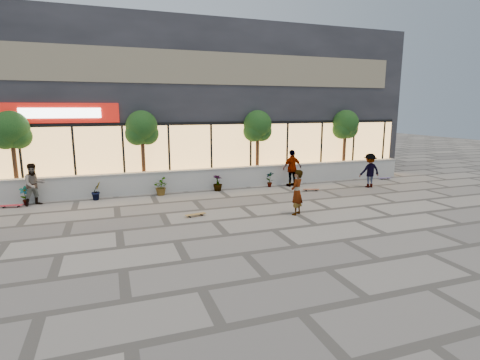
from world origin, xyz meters
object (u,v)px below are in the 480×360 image
object	(u,v)px
tree_east	(345,126)
skateboard_left	(11,205)
skater_right_far	(370,170)
skateboard_center	(196,214)
skater_left	(34,184)
tree_west	(11,132)
tree_mideast	(258,128)
skateboard_right_far	(385,178)
skater_right_near	(292,168)
skateboard_right_near	(311,189)
skater_center	(297,192)
tree_midwest	(142,130)

from	to	relation	value
tree_east	skateboard_left	size ratio (longest dim) A/B	4.42
skater_right_far	skateboard_center	xyz separation A→B (m)	(-9.63, -2.26, -0.80)
tree_east	skater_left	world-z (taller)	tree_east
tree_west	skater_right_far	size ratio (longest dim) A/B	2.24
skater_left	skateboard_center	distance (m)	7.15
tree_mideast	skateboard_right_far	bearing A→B (deg)	-11.61
skateboard_right_far	skater_left	bearing A→B (deg)	-173.51
skater_right_near	skateboard_center	distance (m)	7.15
skater_right_near	skater_left	bearing A→B (deg)	-9.10
skateboard_right_near	tree_mideast	bearing A→B (deg)	139.74
tree_west	skateboard_left	distance (m)	3.26
skateboard_center	skateboard_right_far	size ratio (longest dim) A/B	1.07
tree_east	skateboard_left	distance (m)	17.30
skater_center	skateboard_left	world-z (taller)	skater_center
tree_east	skater_right_far	world-z (taller)	tree_east
skateboard_center	skateboard_left	world-z (taller)	skateboard_left
skater_left	skater_right_near	size ratio (longest dim) A/B	0.93
tree_east	skater_right_far	bearing A→B (deg)	-99.37
skater_right_near	skater_right_far	bearing A→B (deg)	148.13
tree_mideast	skater_left	distance (m)	10.88
tree_mideast	tree_east	bearing A→B (deg)	0.00
tree_midwest	tree_east	size ratio (longest dim) A/B	1.00
tree_west	skateboard_left	world-z (taller)	tree_west
skater_left	skater_right_near	bearing A→B (deg)	-27.15
tree_mideast	tree_east	xyz separation A→B (m)	(5.50, 0.00, 0.00)
tree_midwest	skateboard_right_near	xyz separation A→B (m)	(7.73, -2.82, -2.91)
tree_midwest	skater_left	distance (m)	5.23
tree_midwest	skater_right_near	xyz separation A→B (m)	(7.37, -1.45, -2.03)
skater_center	skateboard_left	xyz separation A→B (m)	(-10.58, 4.78, -0.78)
tree_midwest	skateboard_right_far	bearing A→B (deg)	-6.43
skater_right_near	skateboard_right_near	size ratio (longest dim) A/B	2.34
tree_mideast	skater_center	xyz separation A→B (m)	(-0.91, -6.28, -2.12)
tree_east	skateboard_left	bearing A→B (deg)	-174.96
tree_west	tree_midwest	size ratio (longest dim) A/B	1.00
skateboard_right_near	tree_midwest	bearing A→B (deg)	178.17
tree_mideast	skateboard_left	bearing A→B (deg)	-172.56
tree_west	skateboard_right_far	distance (m)	19.08
skateboard_center	skateboard_right_far	world-z (taller)	skateboard_center
tree_mideast	skateboard_center	bearing A→B (deg)	-131.30
skater_left	tree_mideast	bearing A→B (deg)	-19.37
skateboard_center	tree_east	bearing A→B (deg)	16.38
tree_west	skater_left	size ratio (longest dim) A/B	2.21
tree_west	skateboard_right_near	size ratio (longest dim) A/B	4.79
skater_right_near	skater_right_far	xyz separation A→B (m)	(3.64, -1.55, -0.08)
skater_left	skateboard_left	bearing A→B (deg)	159.39
skater_right_far	tree_east	bearing A→B (deg)	-97.88
tree_mideast	skateboard_right_near	size ratio (longest dim) A/B	4.79
skateboard_center	skateboard_right_far	xyz separation A→B (m)	(11.92, 3.76, -0.00)
tree_midwest	skateboard_left	bearing A→B (deg)	-164.73
tree_east	skateboard_left	world-z (taller)	tree_east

